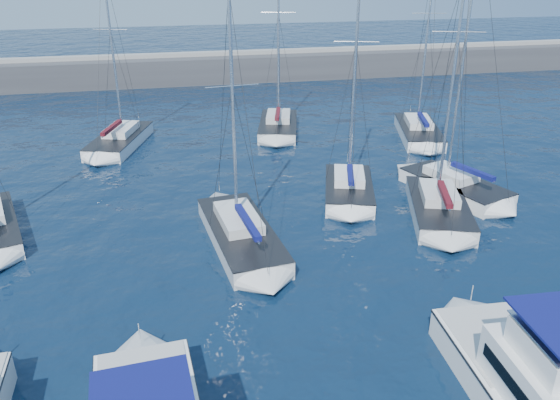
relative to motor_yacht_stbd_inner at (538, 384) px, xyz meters
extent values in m
plane|color=black|center=(-3.71, 3.75, -1.13)|extent=(220.00, 220.00, 0.00)
cube|color=#424244|center=(-3.71, 55.75, -0.13)|extent=(160.00, 6.00, 4.00)
cube|color=gray|center=(-3.71, 55.75, 2.07)|extent=(160.00, 1.20, 0.50)
cube|color=white|center=(0.02, 0.38, -0.73)|extent=(4.15, 8.26, 1.60)
cube|color=#262628|center=(0.02, 0.38, 0.02)|extent=(4.22, 8.27, 0.08)
cube|color=white|center=(-0.03, -0.60, 0.87)|extent=(3.35, 3.91, 1.60)
cube|color=black|center=(-0.03, -0.60, 0.95)|extent=(3.37, 3.16, 0.45)
cube|color=silver|center=(-8.04, 13.74, -0.83)|extent=(3.97, 9.00, 1.30)
cube|color=#262628|center=(-8.04, 13.74, -0.20)|extent=(4.03, 9.01, 0.06)
cube|color=silver|center=(-8.10, 14.28, 0.12)|extent=(2.37, 4.01, 0.55)
cylinder|color=silver|center=(-8.14, 14.60, 6.04)|extent=(0.18, 0.18, 11.45)
cylinder|color=silver|center=(-7.89, 12.44, 0.67)|extent=(0.62, 4.34, 0.12)
cube|color=navy|center=(-7.88, 12.34, 0.82)|extent=(0.79, 3.94, 0.28)
cube|color=white|center=(-0.43, 18.43, -0.83)|extent=(4.66, 7.14, 1.30)
cube|color=#262628|center=(-0.43, 18.43, -0.20)|extent=(4.72, 7.15, 0.06)
cube|color=white|center=(-0.31, 18.83, 0.12)|extent=(2.63, 3.30, 0.55)
cylinder|color=silver|center=(-0.24, 19.07, 7.09)|extent=(0.18, 0.18, 13.54)
cylinder|color=silver|center=(-0.71, 17.49, 0.67)|extent=(1.06, 3.19, 0.12)
cube|color=navy|center=(-0.74, 17.39, 0.82)|extent=(1.18, 2.94, 0.28)
cube|color=silver|center=(3.90, 14.68, -0.83)|extent=(5.39, 8.24, 1.30)
cube|color=#262628|center=(3.90, 14.68, -0.20)|extent=(5.45, 8.26, 0.06)
cube|color=silver|center=(4.05, 15.13, 0.12)|extent=(2.98, 3.82, 0.55)
cylinder|color=silver|center=(4.15, 15.40, 7.83)|extent=(0.18, 0.18, 15.02)
cylinder|color=silver|center=(3.53, 13.59, 0.67)|extent=(1.34, 3.66, 0.12)
cube|color=#551119|center=(3.50, 13.50, 0.82)|extent=(1.43, 3.37, 0.28)
cube|color=white|center=(6.46, 17.49, -0.83)|extent=(5.26, 7.75, 1.30)
cube|color=#262628|center=(6.46, 17.49, -0.20)|extent=(5.32, 7.77, 0.06)
cube|color=white|center=(6.31, 17.91, 0.12)|extent=(2.90, 3.61, 0.55)
cylinder|color=silver|center=(6.22, 18.16, 7.54)|extent=(0.18, 0.18, 14.45)
cylinder|color=silver|center=(6.83, 16.48, 0.67)|extent=(1.33, 3.41, 0.12)
cube|color=navy|center=(6.86, 16.38, 0.82)|extent=(1.43, 3.15, 0.28)
cube|color=white|center=(-15.32, 31.88, -0.83)|extent=(5.24, 8.65, 1.30)
cube|color=#262628|center=(-15.32, 31.88, -0.20)|extent=(5.30, 8.67, 0.06)
cube|color=white|center=(-15.17, 32.37, 0.12)|extent=(2.90, 3.97, 0.55)
cylinder|color=silver|center=(-15.09, 32.66, 6.61)|extent=(0.18, 0.18, 12.60)
cylinder|color=silver|center=(-15.68, 30.72, 0.67)|extent=(1.30, 3.92, 0.12)
cube|color=#551119|center=(-15.71, 30.62, 0.82)|extent=(1.40, 3.60, 0.28)
cube|color=silver|center=(-1.98, 33.15, -0.83)|extent=(4.85, 8.23, 1.30)
cube|color=#262628|center=(-1.98, 33.15, -0.20)|extent=(4.92, 8.25, 0.06)
cube|color=silver|center=(-1.86, 33.62, 0.12)|extent=(2.76, 3.76, 0.55)
cylinder|color=silver|center=(-1.79, 33.90, 7.34)|extent=(0.18, 0.18, 14.05)
cylinder|color=silver|center=(-2.25, 32.03, 0.67)|extent=(1.04, 3.77, 0.12)
cube|color=#551119|center=(-2.28, 31.93, 0.82)|extent=(1.17, 3.45, 0.28)
cube|color=white|center=(9.33, 29.08, -0.83)|extent=(5.10, 8.74, 1.30)
cube|color=#262628|center=(9.33, 29.08, -0.20)|extent=(5.16, 8.76, 0.06)
cube|color=white|center=(9.46, 29.57, 0.12)|extent=(2.85, 4.00, 0.55)
cylinder|color=silver|center=(9.55, 29.87, 7.41)|extent=(0.18, 0.18, 14.18)
cylinder|color=silver|center=(8.99, 27.89, 0.67)|extent=(1.22, 4.00, 0.12)
cube|color=navy|center=(8.97, 27.79, 0.82)|extent=(1.33, 3.67, 0.28)
camera|label=1|loc=(-11.33, -11.98, 13.09)|focal=35.00mm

